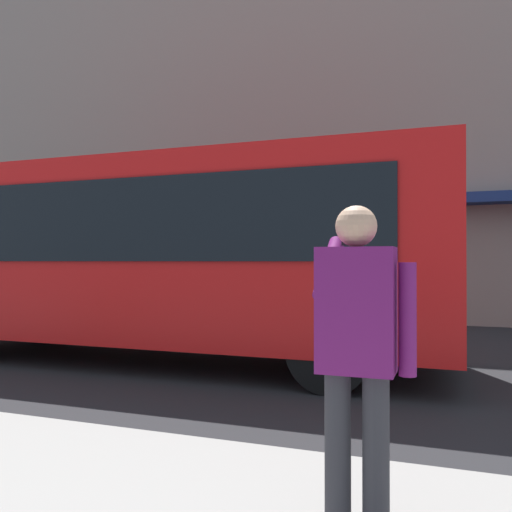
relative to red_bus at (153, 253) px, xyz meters
name	(u,v)px	position (x,y,z in m)	size (l,w,h in m)	color
ground_plane	(330,373)	(-2.78, -0.08, -1.68)	(60.00, 60.00, 0.00)	#232326
building_facade_far	(387,90)	(-2.79, -6.88, 4.30)	(28.00, 1.55, 12.00)	gray
red_bus	(153,253)	(0.00, 0.00, 0.00)	(9.05, 2.54, 3.08)	red
pedestrian_photographer	(357,340)	(-3.91, 4.45, -0.54)	(0.53, 0.52, 1.70)	#2D2D33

